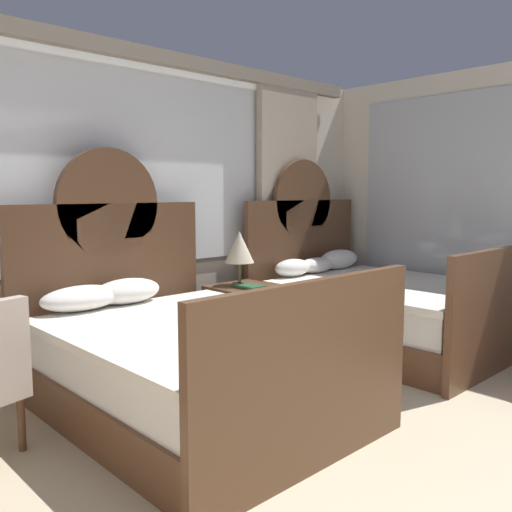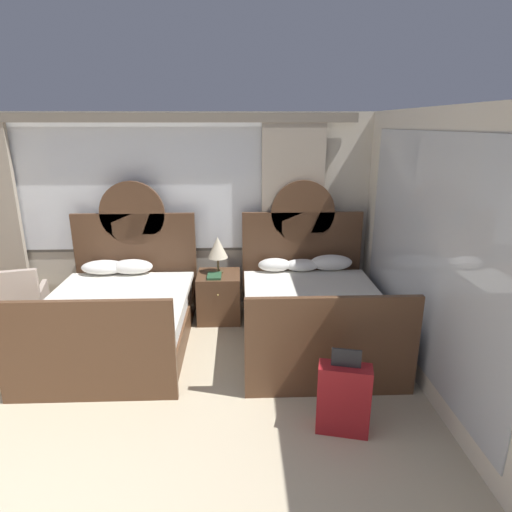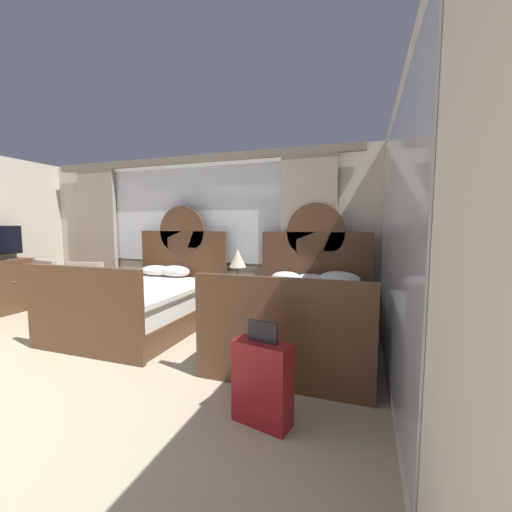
# 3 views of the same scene
# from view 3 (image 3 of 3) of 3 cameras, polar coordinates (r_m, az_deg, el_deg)

# --- Properties ---
(wall_back_window) EXTENTS (6.27, 0.22, 2.70)m
(wall_back_window) POSITION_cam_3_polar(r_m,az_deg,el_deg) (5.77, -11.23, 4.87)
(wall_back_window) COLOR beige
(wall_back_window) RESTS_ON ground_plane
(wall_right_mirror) EXTENTS (0.08, 4.59, 2.70)m
(wall_right_mirror) POSITION_cam_3_polar(r_m,az_deg,el_deg) (2.75, 24.71, 2.05)
(wall_right_mirror) COLOR beige
(wall_right_mirror) RESTS_ON ground_plane
(bed_near_window) EXTENTS (1.65, 2.18, 1.83)m
(bed_near_window) POSITION_cam_3_polar(r_m,az_deg,el_deg) (4.96, -19.15, -7.83)
(bed_near_window) COLOR brown
(bed_near_window) RESTS_ON ground_plane
(bed_near_mirror) EXTENTS (1.65, 2.18, 1.83)m
(bed_near_mirror) POSITION_cam_3_polar(r_m,az_deg,el_deg) (4.01, 8.33, -10.71)
(bed_near_mirror) COLOR brown
(bed_near_mirror) RESTS_ON ground_plane
(nightstand_between_beds) EXTENTS (0.56, 0.59, 0.64)m
(nightstand_between_beds) POSITION_cam_3_polar(r_m,az_deg,el_deg) (4.96, -3.53, -8.17)
(nightstand_between_beds) COLOR brown
(nightstand_between_beds) RESTS_ON ground_plane
(table_lamp_on_nightstand) EXTENTS (0.27, 0.27, 0.49)m
(table_lamp_on_nightstand) POSITION_cam_3_polar(r_m,az_deg,el_deg) (4.92, -3.32, -0.46)
(table_lamp_on_nightstand) COLOR brown
(table_lamp_on_nightstand) RESTS_ON nightstand_between_beds
(book_on_nightstand) EXTENTS (0.18, 0.26, 0.03)m
(book_on_nightstand) POSITION_cam_3_polar(r_m,az_deg,el_deg) (4.81, -4.61, -4.54)
(book_on_nightstand) COLOR #285133
(book_on_nightstand) RESTS_ON nightstand_between_beds
(armchair_by_window_left) EXTENTS (0.75, 0.75, 0.90)m
(armchair_by_window_left) POSITION_cam_3_polar(r_m,az_deg,el_deg) (6.02, -27.41, -4.83)
(armchair_by_window_left) COLOR #B29E8E
(armchair_by_window_left) RESTS_ON ground_plane
(armchair_by_window_centre) EXTENTS (0.72, 0.72, 0.90)m
(armchair_by_window_centre) POSITION_cam_3_polar(r_m,az_deg,el_deg) (6.62, -32.22, -4.18)
(armchair_by_window_centre) COLOR #B29E8E
(armchair_by_window_centre) RESTS_ON ground_plane
(suitcase_on_floor) EXTENTS (0.47, 0.29, 0.79)m
(suitcase_on_floor) POSITION_cam_3_polar(r_m,az_deg,el_deg) (2.55, 1.15, -21.79)
(suitcase_on_floor) COLOR maroon
(suitcase_on_floor) RESTS_ON ground_plane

